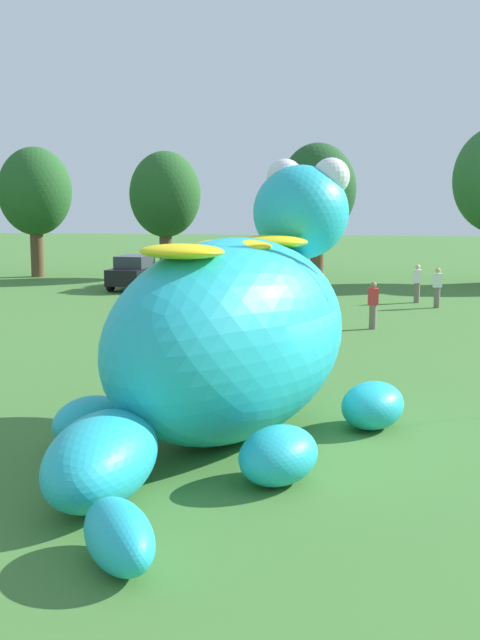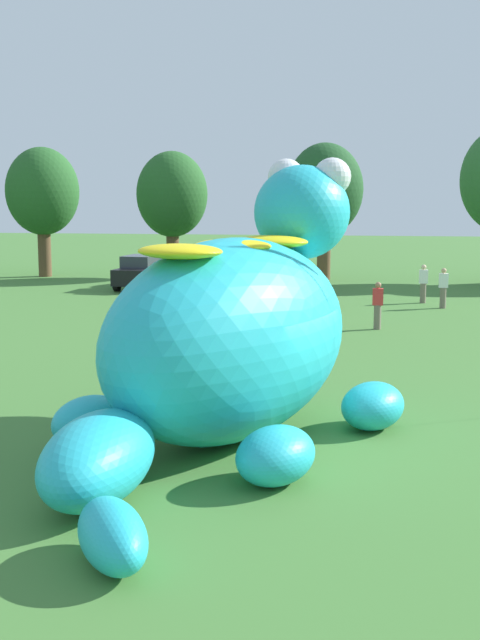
{
  "view_description": "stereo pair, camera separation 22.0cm",
  "coord_description": "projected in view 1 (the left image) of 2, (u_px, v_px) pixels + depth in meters",
  "views": [
    {
      "loc": [
        1.34,
        -15.69,
        4.86
      ],
      "look_at": [
        -1.02,
        1.23,
        2.22
      ],
      "focal_mm": 46.35,
      "sensor_mm": 36.0,
      "label": 1
    },
    {
      "loc": [
        1.56,
        -15.66,
        4.86
      ],
      "look_at": [
        -1.02,
        1.23,
        2.22
      ],
      "focal_mm": 46.35,
      "sensor_mm": 36.0,
      "label": 2
    }
  ],
  "objects": [
    {
      "name": "spectator_wandering",
      "position": [
        437.0,
        288.0,
        35.06
      ],
      "size": [
        0.38,
        0.26,
        1.71
      ],
      "color": "#726656",
      "rests_on": "ground"
    },
    {
      "name": "car_black",
      "position": [
        136.0,
        272.0,
        41.89
      ],
      "size": [
        2.29,
        4.27,
        1.72
      ],
      "color": "black",
      "rests_on": "ground"
    },
    {
      "name": "spectator_mid_field",
      "position": [
        417.0,
        284.0,
        36.7
      ],
      "size": [
        0.38,
        0.26,
        1.71
      ],
      "color": "#726656",
      "rests_on": "ground"
    },
    {
      "name": "tree_left",
      "position": [
        35.0,
        192.0,
        47.51
      ],
      "size": [
        4.21,
        4.21,
        7.47
      ],
      "color": "brown",
      "rests_on": "ground"
    },
    {
      "name": "ground_plane",
      "position": [
        283.0,
        442.0,
        16.28
      ],
      "size": [
        160.0,
        160.0,
        0.0
      ],
      "primitive_type": "plane",
      "color": "#427533"
    },
    {
      "name": "tree_centre_left",
      "position": [
        318.0,
        190.0,
        46.14
      ],
      "size": [
        4.29,
        4.29,
        7.62
      ],
      "color": "brown",
      "rests_on": "ground"
    },
    {
      "name": "tree_mid_left",
      "position": [
        165.0,
        195.0,
        47.04
      ],
      "size": [
        4.06,
        4.06,
        7.2
      ],
      "color": "brown",
      "rests_on": "ground"
    },
    {
      "name": "car_yellow",
      "position": [
        196.0,
        274.0,
        41.21
      ],
      "size": [
        1.95,
        4.11,
        1.72
      ],
      "color": "yellow",
      "rests_on": "ground"
    },
    {
      "name": "spectator_near_inflatable",
      "position": [
        258.0,
        299.0,
        31.35
      ],
      "size": [
        0.38,
        0.26,
        1.71
      ],
      "color": "black",
      "rests_on": "ground"
    },
    {
      "name": "giant_inflatable_creature",
      "position": [
        233.0,
        336.0,
        16.31
      ],
      "size": [
        7.2,
        11.3,
        5.64
      ],
      "color": "#23B2C6",
      "rests_on": "ground"
    },
    {
      "name": "spectator_by_cars",
      "position": [
        373.0,
        306.0,
        29.59
      ],
      "size": [
        0.38,
        0.26,
        1.71
      ],
      "color": "#726656",
      "rests_on": "ground"
    },
    {
      "name": "car_blue",
      "position": [
        277.0,
        275.0,
        40.49
      ],
      "size": [
        2.1,
        4.18,
        1.72
      ],
      "color": "#2347B7",
      "rests_on": "ground"
    }
  ]
}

